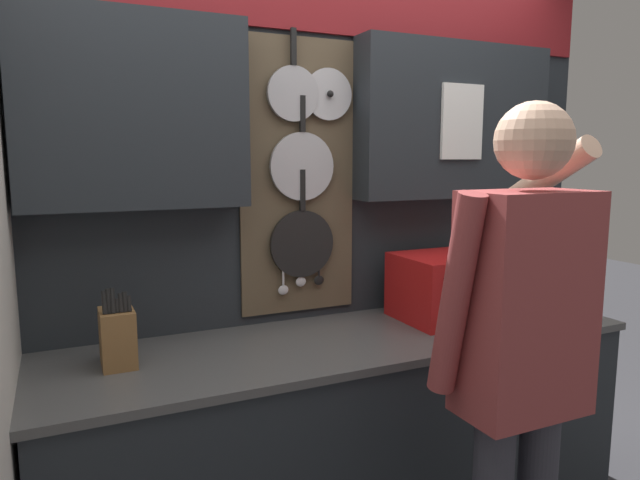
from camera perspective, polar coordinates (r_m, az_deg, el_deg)
base_cabinet_counter at (r=2.46m, az=2.86°, el=-20.15°), size 2.31×0.66×0.94m
back_wall_unit at (r=2.43m, az=-0.04°, el=4.69°), size 2.88×0.22×2.42m
microwave at (r=2.55m, az=13.06°, el=-4.52°), size 0.47×0.36×0.28m
knife_block at (r=2.05m, az=-19.58°, el=-9.10°), size 0.11×0.15×0.28m
utensil_crock at (r=2.77m, az=18.22°, el=-4.88°), size 0.12×0.12×0.34m
person at (r=1.82m, az=19.37°, el=-10.06°), size 0.54×0.64×1.79m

